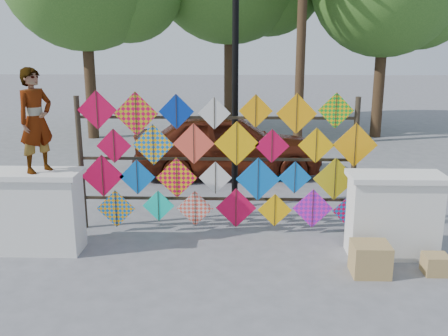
{
  "coord_description": "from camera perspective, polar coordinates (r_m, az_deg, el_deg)",
  "views": [
    {
      "loc": [
        0.38,
        -7.33,
        3.19
      ],
      "look_at": [
        0.14,
        0.6,
        1.15
      ],
      "focal_mm": 40.0,
      "sensor_mm": 36.0,
      "label": 1
    }
  ],
  "objects": [
    {
      "name": "ground",
      "position": [
        8.0,
        -1.11,
        -9.05
      ],
      "size": [
        80.0,
        80.0,
        0.0
      ],
      "primitive_type": "plane",
      "color": "gray",
      "rests_on": "ground"
    },
    {
      "name": "parapet_left",
      "position": [
        8.17,
        -20.55,
        -4.63
      ],
      "size": [
        1.4,
        0.65,
        1.28
      ],
      "color": "white",
      "rests_on": "ground"
    },
    {
      "name": "parapet_right",
      "position": [
        7.91,
        18.79,
        -5.07
      ],
      "size": [
        1.4,
        0.65,
        1.28
      ],
      "color": "white",
      "rests_on": "ground"
    },
    {
      "name": "kite_rack",
      "position": [
        8.3,
        -0.28,
        0.68
      ],
      "size": [
        4.99,
        0.24,
        2.4
      ],
      "color": "#2C2318",
      "rests_on": "ground"
    },
    {
      "name": "vendor_woman",
      "position": [
        7.81,
        -20.72,
        5.09
      ],
      "size": [
        0.61,
        0.67,
        1.53
      ],
      "primitive_type": "imported",
      "rotation": [
        0.0,
        0.0,
        1.0
      ],
      "color": "#99999E",
      "rests_on": "parapet_left"
    },
    {
      "name": "sedan",
      "position": [
        11.97,
        0.46,
        2.76
      ],
      "size": [
        4.63,
        2.22,
        1.53
      ],
      "primitive_type": "imported",
      "rotation": [
        0.0,
        0.0,
        1.67
      ],
      "color": "#4C1A0D",
      "rests_on": "ground"
    },
    {
      "name": "lamppost",
      "position": [
        9.34,
        1.3,
        11.39
      ],
      "size": [
        0.28,
        0.28,
        4.46
      ],
      "color": "black",
      "rests_on": "ground"
    },
    {
      "name": "cardboard_box_near",
      "position": [
        7.35,
        16.36,
        -9.93
      ],
      "size": [
        0.51,
        0.46,
        0.46
      ],
      "primitive_type": "cube",
      "color": "tan",
      "rests_on": "ground"
    },
    {
      "name": "cardboard_box_far",
      "position": [
        7.71,
        23.02,
        -10.09
      ],
      "size": [
        0.33,
        0.31,
        0.28
      ],
      "primitive_type": "cube",
      "color": "tan",
      "rests_on": "ground"
    }
  ]
}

